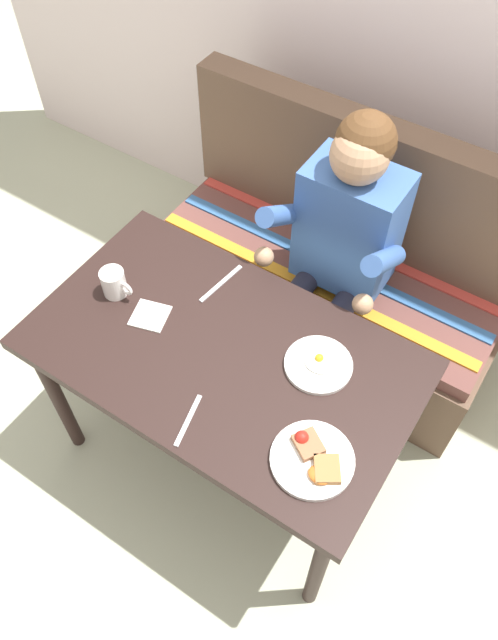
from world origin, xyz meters
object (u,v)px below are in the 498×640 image
object	(u,v)px
couch	(329,278)
knife	(221,283)
person	(339,243)
plate_eggs	(318,364)
plate_breakfast	(313,459)
napkin	(150,316)
coffee_mug	(114,282)
fork	(188,420)
table	(223,365)

from	to	relation	value
couch	knife	xyz separation A→B (m)	(-0.16, -0.55, 0.40)
person	plate_eggs	distance (m)	0.51
plate_breakfast	knife	bearing A→B (deg)	146.20
couch	napkin	xyz separation A→B (m)	(-0.27, -0.78, 0.40)
coffee_mug	fork	size ratio (longest dim) A/B	0.69
napkin	fork	world-z (taller)	napkin
couch	table	bearing A→B (deg)	-90.00
couch	plate_breakfast	size ratio (longest dim) A/B	6.23
couch	plate_eggs	bearing A→B (deg)	-67.23
person	plate_breakfast	xyz separation A→B (m)	(0.32, -0.75, 0.00)
plate_eggs	knife	bearing A→B (deg)	166.28
couch	coffee_mug	distance (m)	0.98
table	plate_breakfast	size ratio (longest dim) A/B	5.19
plate_eggs	fork	size ratio (longest dim) A/B	1.22
plate_breakfast	fork	world-z (taller)	plate_breakfast
plate_eggs	coffee_mug	xyz separation A→B (m)	(-0.70, -0.11, 0.04)
couch	person	world-z (taller)	person
couch	knife	world-z (taller)	couch
couch	plate_eggs	size ratio (longest dim) A/B	6.96
couch	napkin	distance (m)	0.92
couch	coffee_mug	xyz separation A→B (m)	(-0.42, -0.76, 0.45)
plate_breakfast	coffee_mug	size ratio (longest dim) A/B	1.96
plate_breakfast	knife	distance (m)	0.68
table	plate_breakfast	distance (m)	0.45
plate_eggs	napkin	size ratio (longest dim) A/B	1.86
coffee_mug	knife	size ratio (longest dim) A/B	0.59
couch	plate_breakfast	world-z (taller)	couch
napkin	knife	size ratio (longest dim) A/B	0.56
couch	napkin	bearing A→B (deg)	-108.93
table	plate_eggs	distance (m)	0.31
napkin	fork	size ratio (longest dim) A/B	0.66
plate_breakfast	coffee_mug	bearing A→B (deg)	169.08
person	knife	xyz separation A→B (m)	(-0.24, -0.37, -0.01)
coffee_mug	couch	bearing A→B (deg)	61.09
napkin	fork	xyz separation A→B (m)	(0.32, -0.23, -0.00)
plate_breakfast	plate_eggs	size ratio (longest dim) A/B	1.12
table	plate_breakfast	world-z (taller)	plate_breakfast
knife	fork	bearing A→B (deg)	-58.52
table	fork	bearing A→B (deg)	-77.43
plate_eggs	knife	world-z (taller)	plate_eggs
napkin	coffee_mug	bearing A→B (deg)	173.71
person	couch	bearing A→B (deg)	116.51
person	plate_breakfast	distance (m)	0.82
person	plate_breakfast	bearing A→B (deg)	-66.69
couch	napkin	world-z (taller)	couch
fork	knife	distance (m)	0.51
couch	plate_breakfast	bearing A→B (deg)	-66.07
table	fork	distance (m)	0.27
plate_breakfast	knife	world-z (taller)	plate_breakfast
plate_breakfast	plate_eggs	distance (m)	0.31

